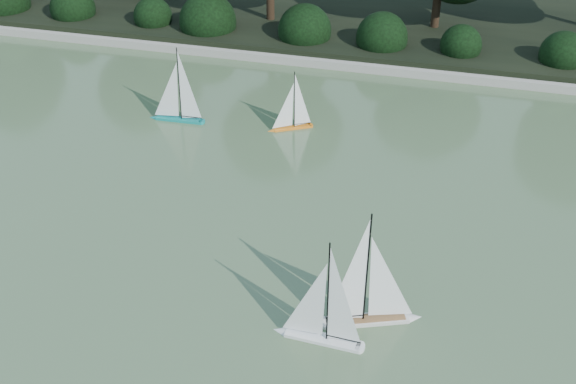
{
  "coord_description": "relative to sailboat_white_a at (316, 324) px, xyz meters",
  "views": [
    {
      "loc": [
        1.97,
        -5.88,
        6.3
      ],
      "look_at": [
        -0.32,
        2.63,
        0.7
      ],
      "focal_mm": 45.0,
      "sensor_mm": 36.0,
      "label": 1
    }
  ],
  "objects": [
    {
      "name": "shrub_hedge",
      "position": [
        -0.6,
        9.39,
        0.2
      ],
      "size": [
        29.1,
        1.1,
        1.1
      ],
      "color": "black",
      "rests_on": "ground"
    },
    {
      "name": "sailboat_white_b",
      "position": [
        0.65,
        0.51,
        0.03
      ],
      "size": [
        1.28,
        0.66,
        1.8
      ],
      "color": "silver",
      "rests_on": "ground"
    },
    {
      "name": "ground",
      "position": [
        -0.6,
        -0.51,
        -0.25
      ],
      "size": [
        80.0,
        80.0,
        0.0
      ],
      "primitive_type": "plane",
      "color": "#394E2E",
      "rests_on": "ground"
    },
    {
      "name": "far_bank",
      "position": [
        -0.6,
        12.49,
        -0.1
      ],
      "size": [
        40.0,
        8.0,
        0.3
      ],
      "primitive_type": "cube",
      "color": "black",
      "rests_on": "ground"
    },
    {
      "name": "sailboat_teal",
      "position": [
        -3.99,
        5.12,
        -0.01
      ],
      "size": [
        1.14,
        0.22,
        1.56
      ],
      "color": "#0F7F79",
      "rests_on": "ground"
    },
    {
      "name": "pond_coping",
      "position": [
        -0.6,
        8.49,
        -0.16
      ],
      "size": [
        40.0,
        0.35,
        0.18
      ],
      "primitive_type": "cube",
      "color": "gray",
      "rests_on": "ground"
    },
    {
      "name": "sailboat_orange",
      "position": [
        -1.77,
        5.33,
        -0.06
      ],
      "size": [
        0.83,
        0.55,
        1.22
      ],
      "color": "orange",
      "rests_on": "ground"
    },
    {
      "name": "sailboat_white_a",
      "position": [
        0.0,
        0.0,
        0.0
      ],
      "size": [
        1.18,
        0.25,
        1.6
      ],
      "color": "white",
      "rests_on": "ground"
    }
  ]
}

